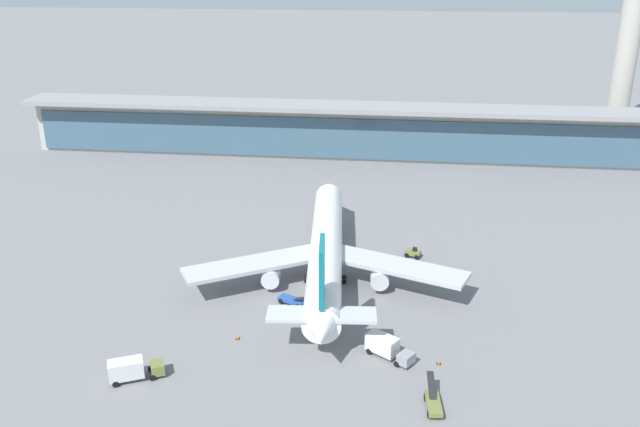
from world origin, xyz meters
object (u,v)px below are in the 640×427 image
object	(u,v)px
service_truck_mid_apron_olive	(433,403)
safety_cone_alpha	(238,337)
safety_cone_bravo	(439,362)
airliner_on_stand	(326,251)
service_truck_by_tail_olive	(132,369)
service_truck_on_taxiway_blue	(293,300)
service_truck_near_nose_grey	(387,347)
service_truck_under_wing_olive	(413,253)

from	to	relation	value
service_truck_mid_apron_olive	safety_cone_alpha	xyz separation A→B (m)	(-28.52, 12.91, -0.49)
safety_cone_alpha	safety_cone_bravo	distance (m)	29.83
airliner_on_stand	service_truck_by_tail_olive	xyz separation A→B (m)	(-22.53, -33.13, -3.64)
service_truck_on_taxiway_blue	service_truck_near_nose_grey	bearing A→B (deg)	-40.71
airliner_on_stand	safety_cone_alpha	size ratio (longest dim) A/B	90.84
service_truck_near_nose_grey	service_truck_by_tail_olive	world-z (taller)	same
service_truck_near_nose_grey	safety_cone_bravo	bearing A→B (deg)	-6.52
service_truck_on_taxiway_blue	safety_cone_alpha	distance (m)	13.16
service_truck_on_taxiway_blue	safety_cone_bravo	xyz separation A→B (m)	(23.04, -14.32, -0.49)
service_truck_mid_apron_olive	safety_cone_alpha	size ratio (longest dim) A/B	9.86
service_truck_under_wing_olive	service_truck_by_tail_olive	distance (m)	58.14
safety_cone_alpha	service_truck_on_taxiway_blue	bearing A→B (deg)	59.69
safety_cone_alpha	service_truck_mid_apron_olive	bearing A→B (deg)	-24.36
service_truck_near_nose_grey	service_truck_under_wing_olive	size ratio (longest dim) A/B	2.24
service_truck_near_nose_grey	service_truck_by_tail_olive	size ratio (longest dim) A/B	0.97
airliner_on_stand	service_truck_on_taxiway_blue	xyz separation A→B (m)	(-4.21, -10.08, -4.52)
airliner_on_stand	safety_cone_bravo	size ratio (longest dim) A/B	90.84
service_truck_near_nose_grey	service_truck_by_tail_olive	distance (m)	35.30
service_truck_by_tail_olive	safety_cone_bravo	xyz separation A→B (m)	(41.37, 8.73, -1.37)
service_truck_under_wing_olive	service_truck_mid_apron_olive	xyz separation A→B (m)	(2.14, -45.17, -0.07)
service_truck_under_wing_olive	safety_cone_bravo	world-z (taller)	service_truck_under_wing_olive
service_truck_under_wing_olive	safety_cone_alpha	distance (m)	41.67
service_truck_on_taxiway_blue	service_truck_under_wing_olive	bearing A→B (deg)	46.64
service_truck_by_tail_olive	safety_cone_bravo	distance (m)	42.30
service_truck_under_wing_olive	service_truck_mid_apron_olive	bearing A→B (deg)	-87.28
service_truck_near_nose_grey	service_truck_by_tail_olive	bearing A→B (deg)	-164.27
service_truck_mid_apron_olive	service_truck_on_taxiway_blue	size ratio (longest dim) A/B	1.02
airliner_on_stand	service_truck_mid_apron_olive	distance (m)	38.89
service_truck_near_nose_grey	service_truck_on_taxiway_blue	xyz separation A→B (m)	(-15.66, 13.48, -0.88)
service_truck_near_nose_grey	safety_cone_alpha	world-z (taller)	service_truck_near_nose_grey
safety_cone_bravo	service_truck_under_wing_olive	bearing A→B (deg)	95.37
service_truck_on_taxiway_blue	service_truck_mid_apron_olive	bearing A→B (deg)	-47.96
service_truck_under_wing_olive	airliner_on_stand	bearing A→B (deg)	-145.12
service_truck_mid_apron_olive	safety_cone_bravo	bearing A→B (deg)	83.31
service_truck_by_tail_olive	service_truck_on_taxiway_blue	world-z (taller)	service_truck_by_tail_olive
safety_cone_bravo	safety_cone_alpha	bearing A→B (deg)	174.30
service_truck_near_nose_grey	safety_cone_alpha	xyz separation A→B (m)	(-22.30, 2.12, -1.37)
service_truck_by_tail_olive	safety_cone_bravo	world-z (taller)	service_truck_by_tail_olive
service_truck_near_nose_grey	service_truck_on_taxiway_blue	size ratio (longest dim) A/B	1.09
safety_cone_alpha	service_truck_by_tail_olive	bearing A→B (deg)	-134.97
service_truck_mid_apron_olive	service_truck_by_tail_olive	xyz separation A→B (m)	(-40.20, 1.22, 0.88)
service_truck_on_taxiway_blue	safety_cone_bravo	size ratio (longest dim) A/B	9.65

